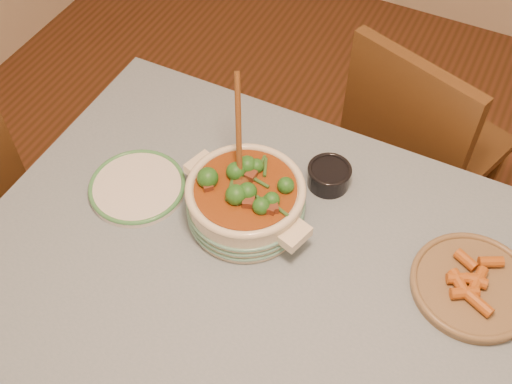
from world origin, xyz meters
TOP-DOWN VIEW (x-y plane):
  - dining_table at (0.00, 0.00)m, footprint 1.68×1.08m
  - stew_casserole at (-0.26, 0.15)m, footprint 0.36×0.34m
  - white_plate at (-0.55, 0.10)m, footprint 0.31×0.31m
  - condiment_bowl at (-0.12, 0.34)m, footprint 0.14×0.14m
  - fried_plate at (0.28, 0.20)m, footprint 0.32×0.32m
  - chair_far at (0.01, 0.82)m, footprint 0.54×0.54m

SIDE VIEW (x-z plane):
  - chair_far at x=0.01m, z-range 0.06..0.97m
  - dining_table at x=0.00m, z-range 0.29..1.04m
  - white_plate at x=-0.55m, z-range 0.76..0.78m
  - fried_plate at x=0.28m, z-range 0.75..0.80m
  - condiment_bowl at x=-0.12m, z-range 0.76..0.82m
  - stew_casserole at x=-0.26m, z-range 0.66..1.00m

